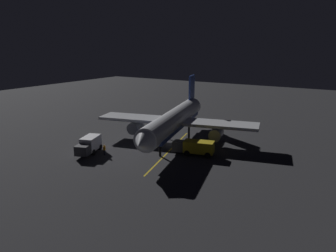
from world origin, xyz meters
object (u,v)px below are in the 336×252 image
(airliner, at_px, (175,120))
(traffic_cone_near_left, at_px, (175,146))
(traffic_cone_near_right, at_px, (178,149))
(baggage_truck, at_px, (89,145))
(ground_crew_worker, at_px, (104,150))
(catering_truck, at_px, (195,147))

(airliner, bearing_deg, traffic_cone_near_left, 122.15)
(traffic_cone_near_left, xyz_separation_m, traffic_cone_near_right, (-0.99, 0.98, 0.00))
(baggage_truck, relative_size, ground_crew_worker, 3.42)
(catering_truck, height_order, traffic_cone_near_left, catering_truck)
(airliner, relative_size, baggage_truck, 5.47)
(traffic_cone_near_right, bearing_deg, catering_truck, 173.72)
(ground_crew_worker, xyz_separation_m, traffic_cone_near_left, (-7.60, -8.97, -0.64))
(catering_truck, relative_size, ground_crew_worker, 3.86)
(traffic_cone_near_right, bearing_deg, airliner, -53.97)
(traffic_cone_near_right, bearing_deg, baggage_truck, 36.90)
(airliner, bearing_deg, traffic_cone_near_right, 126.03)
(traffic_cone_near_left, bearing_deg, ground_crew_worker, 49.75)
(airliner, distance_m, catering_truck, 7.87)
(baggage_truck, relative_size, traffic_cone_near_left, 10.82)
(baggage_truck, bearing_deg, airliner, -124.68)
(baggage_truck, height_order, ground_crew_worker, baggage_truck)
(traffic_cone_near_left, height_order, traffic_cone_near_right, same)
(baggage_truck, relative_size, catering_truck, 0.89)
(airliner, xyz_separation_m, ground_crew_worker, (5.81, 11.82, -3.11))
(baggage_truck, xyz_separation_m, ground_crew_worker, (-2.72, -0.50, -0.41))
(catering_truck, bearing_deg, ground_crew_worker, 32.77)
(ground_crew_worker, relative_size, traffic_cone_near_right, 3.16)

